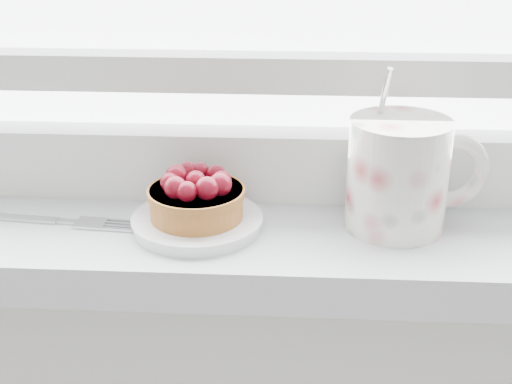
# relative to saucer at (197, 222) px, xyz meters

# --- Properties ---
(saucer) EXTENTS (0.12, 0.12, 0.01)m
(saucer) POSITION_rel_saucer_xyz_m (0.00, 0.00, 0.00)
(saucer) COLOR white
(saucer) RESTS_ON windowsill
(raspberry_tart) EXTENTS (0.09, 0.09, 0.05)m
(raspberry_tart) POSITION_rel_saucer_xyz_m (0.00, -0.00, 0.03)
(raspberry_tart) COLOR brown
(raspberry_tart) RESTS_ON saucer
(floral_mug) EXTENTS (0.14, 0.11, 0.15)m
(floral_mug) POSITION_rel_saucer_xyz_m (0.19, 0.02, 0.05)
(floral_mug) COLOR silver
(floral_mug) RESTS_ON windowsill
(fork) EXTENTS (0.19, 0.04, 0.00)m
(fork) POSITION_rel_saucer_xyz_m (-0.15, 0.01, -0.00)
(fork) COLOR silver
(fork) RESTS_ON windowsill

